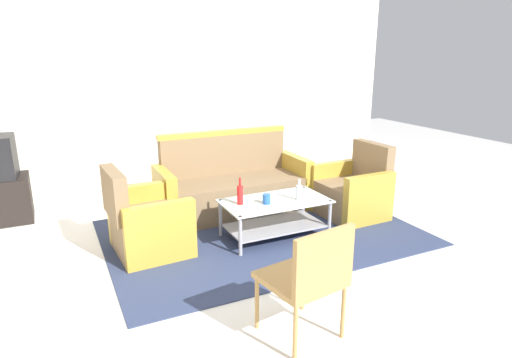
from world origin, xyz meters
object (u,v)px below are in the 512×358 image
at_px(armchair_left, 146,224).
at_px(bottle_clear, 299,192).
at_px(armchair_right, 352,192).
at_px(wicker_chair, 310,274).
at_px(cup, 267,199).
at_px(bottle_red, 240,194).
at_px(couch, 233,187).
at_px(coffee_table, 275,213).

bearing_deg(armchair_left, bottle_clear, 74.28).
relative_size(armchair_right, wicker_chair, 1.01).
bearing_deg(wicker_chair, bottle_clear, 52.26).
height_order(armchair_left, cup, armchair_left).
height_order(bottle_red, cup, bottle_red).
relative_size(couch, armchair_left, 2.12).
relative_size(armchair_right, bottle_clear, 3.83).
bearing_deg(bottle_clear, wicker_chair, -118.79).
relative_size(bottle_red, bottle_clear, 1.25).
height_order(armchair_right, wicker_chair, armchair_right).
xyz_separation_m(armchair_left, wicker_chair, (0.68, -1.85, 0.21)).
distance_m(bottle_red, wicker_chair, 1.68).
distance_m(bottle_clear, wicker_chair, 1.74).
bearing_deg(couch, wicker_chair, 78.90).
relative_size(armchair_right, coffee_table, 0.77).
bearing_deg(wicker_chair, couch, 69.69).
bearing_deg(wicker_chair, armchair_right, 36.81).
relative_size(bottle_clear, cup, 2.22).
bearing_deg(couch, coffee_table, 96.83).
distance_m(couch, armchair_right, 1.43).
xyz_separation_m(cup, wicker_chair, (-0.48, -1.56, 0.03)).
distance_m(armchair_right, coffee_table, 1.15).
bearing_deg(bottle_clear, cup, 174.29).
bearing_deg(armchair_left, cup, 72.37).
bearing_deg(armchair_right, bottle_red, 92.96).
distance_m(coffee_table, cup, 0.23).
xyz_separation_m(armchair_left, cup, (1.16, -0.29, 0.17)).
xyz_separation_m(bottle_red, cup, (0.25, -0.10, -0.06)).
height_order(couch, coffee_table, couch).
bearing_deg(couch, bottle_red, 72.57).
bearing_deg(cup, armchair_right, 10.11).
relative_size(couch, wicker_chair, 2.15).
distance_m(couch, cup, 0.96).
bearing_deg(couch, bottle_clear, 109.05).
bearing_deg(bottle_red, wicker_chair, -98.02).
bearing_deg(bottle_clear, bottle_red, 167.02).
distance_m(couch, wicker_chair, 2.57).
relative_size(couch, cup, 18.03).
xyz_separation_m(couch, bottle_red, (-0.27, -0.84, 0.20)).
xyz_separation_m(couch, coffee_table, (0.10, -0.90, -0.04)).
bearing_deg(armchair_right, armchair_left, 86.85).
bearing_deg(armchair_right, bottle_clear, 104.47).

